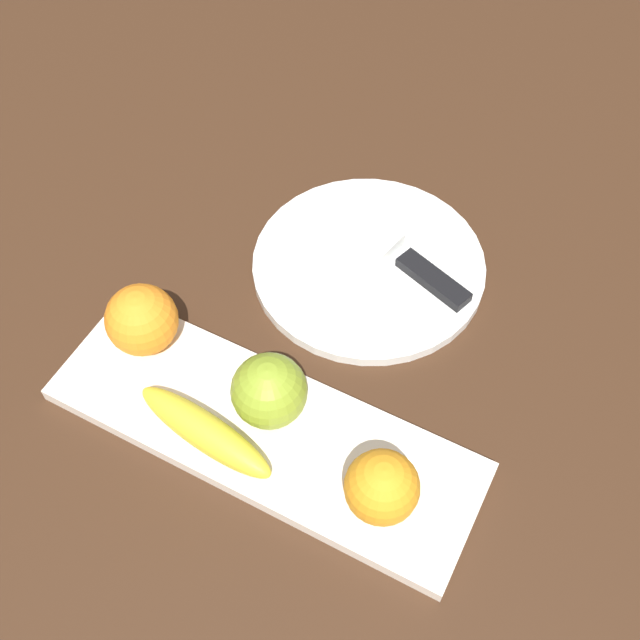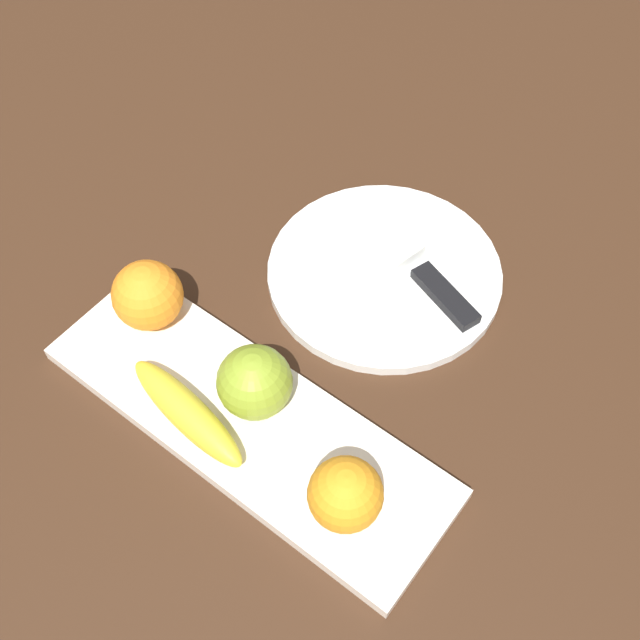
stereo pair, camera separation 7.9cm
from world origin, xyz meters
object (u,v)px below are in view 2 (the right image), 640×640
(orange_near_apple, at_px, (345,494))
(orange_near_banana, at_px, (148,295))
(folded_napkin, at_px, (361,250))
(banana, at_px, (187,412))
(knife, at_px, (436,287))
(dinner_plate, at_px, (384,273))
(apple, at_px, (255,382))
(fruit_tray, at_px, (247,420))

(orange_near_apple, bearing_deg, orange_near_banana, -9.55)
(orange_near_banana, height_order, folded_napkin, orange_near_banana)
(banana, xyz_separation_m, orange_near_banana, (0.12, -0.07, 0.02))
(orange_near_apple, relative_size, knife, 0.38)
(orange_near_banana, xyz_separation_m, dinner_plate, (-0.15, -0.20, -0.05))
(banana, height_order, orange_near_apple, orange_near_apple)
(dinner_plate, bearing_deg, banana, 81.69)
(dinner_plate, bearing_deg, orange_near_banana, 52.73)
(orange_near_apple, xyz_separation_m, folded_napkin, (0.16, -0.25, -0.03))
(apple, bearing_deg, orange_near_banana, -4.36)
(orange_near_banana, height_order, dinner_plate, orange_near_banana)
(apple, height_order, orange_near_apple, apple)
(folded_napkin, bearing_deg, orange_near_banana, 58.99)
(banana, bearing_deg, dinner_plate, -90.56)
(fruit_tray, distance_m, folded_napkin, 0.24)
(orange_near_apple, bearing_deg, knife, -74.77)
(apple, xyz_separation_m, dinner_plate, (-0.00, -0.21, -0.05))
(fruit_tray, height_order, dinner_plate, fruit_tray)
(apple, relative_size, orange_near_apple, 1.08)
(banana, relative_size, knife, 0.87)
(fruit_tray, distance_m, banana, 0.06)
(apple, height_order, knife, apple)
(knife, bearing_deg, folded_napkin, 24.92)
(orange_near_apple, xyz_separation_m, knife, (0.07, -0.26, -0.03))
(folded_napkin, xyz_separation_m, knife, (-0.09, -0.01, -0.00))
(apple, bearing_deg, orange_near_apple, 164.69)
(banana, xyz_separation_m, knife, (-0.10, -0.28, -0.02))
(fruit_tray, distance_m, knife, 0.25)
(apple, relative_size, folded_napkin, 0.68)
(apple, xyz_separation_m, orange_near_banana, (0.15, -0.01, 0.00))
(fruit_tray, relative_size, knife, 2.41)
(banana, relative_size, orange_near_banana, 2.11)
(knife, bearing_deg, orange_near_apple, 123.95)
(knife, bearing_deg, fruit_tray, 94.89)
(orange_near_banana, bearing_deg, knife, -135.19)
(fruit_tray, bearing_deg, orange_near_banana, -11.23)
(banana, bearing_deg, folded_napkin, -83.75)
(fruit_tray, relative_size, dinner_plate, 1.65)
(fruit_tray, height_order, banana, banana)
(orange_near_banana, bearing_deg, dinner_plate, -127.27)
(orange_near_apple, height_order, dinner_plate, orange_near_apple)
(orange_near_apple, bearing_deg, fruit_tray, -7.56)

